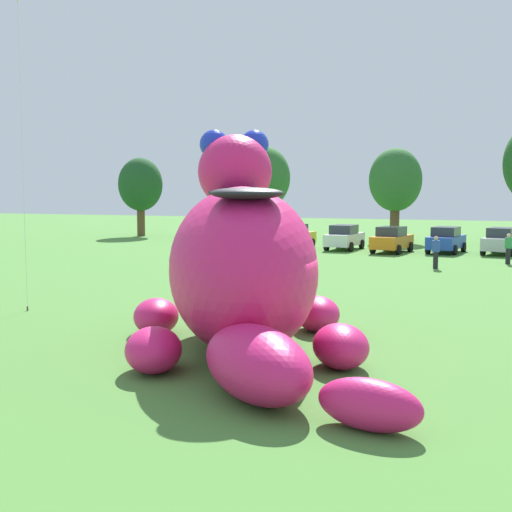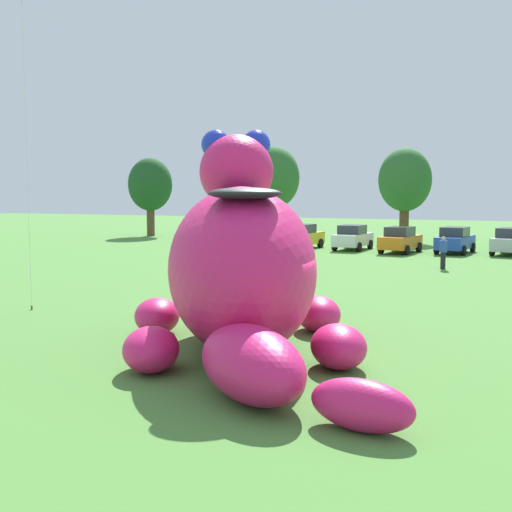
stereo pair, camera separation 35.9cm
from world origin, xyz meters
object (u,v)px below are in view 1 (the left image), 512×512
(giant_inflatable_creature, at_px, (243,266))
(car_yellow, at_px, (293,236))
(car_white, at_px, (344,237))
(spectator_near_inflatable, at_px, (508,249))
(car_blue, at_px, (446,240))
(car_orange, at_px, (392,240))
(spectator_mid_field, at_px, (436,252))
(car_silver, at_px, (502,241))

(giant_inflatable_creature, relative_size, car_yellow, 2.35)
(car_white, distance_m, spectator_near_inflatable, 12.06)
(car_white, height_order, car_blue, same)
(car_blue, bearing_deg, car_orange, -162.98)
(car_white, relative_size, spectator_mid_field, 2.47)
(car_white, height_order, car_orange, same)
(car_silver, xyz_separation_m, spectator_mid_field, (-3.11, -9.54, -0.01))
(car_silver, bearing_deg, spectator_near_inflatable, -85.97)
(car_orange, relative_size, car_blue, 1.00)
(spectator_near_inflatable, bearing_deg, car_yellow, 159.17)
(giant_inflatable_creature, xyz_separation_m, car_blue, (2.39, 29.57, -1.31))
(car_blue, xyz_separation_m, car_silver, (3.43, 0.22, 0.00))
(giant_inflatable_creature, xyz_separation_m, car_yellow, (-7.98, 29.27, -1.31))
(car_yellow, relative_size, car_white, 1.02)
(car_blue, relative_size, spectator_near_inflatable, 2.52)
(car_yellow, distance_m, spectator_mid_field, 13.99)
(car_yellow, xyz_separation_m, spectator_mid_field, (10.70, -9.02, -0.01))
(car_blue, distance_m, car_silver, 3.44)
(car_white, height_order, car_silver, same)
(giant_inflatable_creature, height_order, car_blue, giant_inflatable_creature)
(car_orange, relative_size, car_silver, 0.99)
(spectator_mid_field, bearing_deg, car_blue, 91.99)
(car_yellow, relative_size, spectator_mid_field, 2.51)
(giant_inflatable_creature, distance_m, car_silver, 30.38)
(car_white, distance_m, car_silver, 10.22)
(giant_inflatable_creature, height_order, car_orange, giant_inflatable_creature)
(spectator_mid_field, bearing_deg, car_silver, 71.95)
(giant_inflatable_creature, height_order, car_silver, giant_inflatable_creature)
(car_white, distance_m, car_blue, 6.78)
(car_white, distance_m, car_orange, 3.57)
(car_white, bearing_deg, giant_inflatable_creature, -81.54)
(car_yellow, distance_m, car_white, 3.60)
(car_orange, bearing_deg, spectator_near_inflatable, -33.01)
(car_yellow, xyz_separation_m, car_white, (3.59, 0.27, 0.00))
(car_blue, height_order, spectator_near_inflatable, car_blue)
(giant_inflatable_creature, bearing_deg, spectator_mid_field, 82.37)
(spectator_near_inflatable, relative_size, spectator_mid_field, 1.00)
(car_silver, height_order, spectator_mid_field, car_silver)
(spectator_mid_field, bearing_deg, giant_inflatable_creature, -97.63)
(giant_inflatable_creature, distance_m, car_blue, 29.70)
(car_orange, xyz_separation_m, car_blue, (3.36, 1.03, 0.00))
(car_orange, bearing_deg, car_blue, 17.02)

